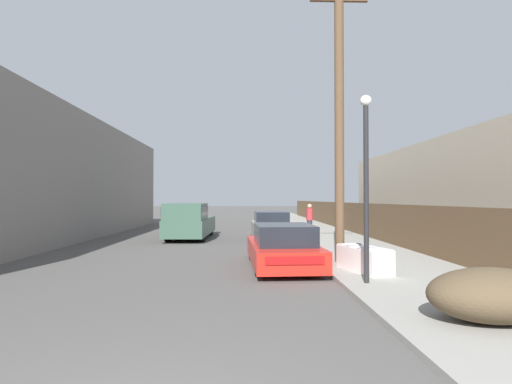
# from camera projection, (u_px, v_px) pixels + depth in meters

# --- Properties ---
(sidewalk_curb) EXTENTS (4.20, 63.00, 0.12)m
(sidewalk_curb) POSITION_uv_depth(u_px,v_px,m) (310.00, 229.00, 26.41)
(sidewalk_curb) COLOR gray
(sidewalk_curb) RESTS_ON ground
(discarded_fridge) EXTENTS (1.13, 1.87, 0.68)m
(discarded_fridge) POSITION_uv_depth(u_px,v_px,m) (364.00, 259.00, 10.62)
(discarded_fridge) COLOR white
(discarded_fridge) RESTS_ON sidewalk_curb
(parked_sports_car_red) EXTENTS (2.07, 4.76, 1.30)m
(parked_sports_car_red) POSITION_uv_depth(u_px,v_px,m) (283.00, 247.00, 11.97)
(parked_sports_car_red) COLOR red
(parked_sports_car_red) RESTS_ON ground
(car_parked_mid) EXTENTS (1.96, 4.62, 1.40)m
(car_parked_mid) POSITION_uv_depth(u_px,v_px,m) (271.00, 226.00, 20.47)
(car_parked_mid) COLOR gray
(car_parked_mid) RESTS_ON ground
(pickup_truck) EXTENTS (2.12, 5.58, 1.83)m
(pickup_truck) POSITION_uv_depth(u_px,v_px,m) (189.00, 221.00, 20.23)
(pickup_truck) COLOR #385647
(pickup_truck) RESTS_ON ground
(utility_pole) EXTENTS (1.80, 0.29, 9.03)m
(utility_pole) POSITION_uv_depth(u_px,v_px,m) (339.00, 111.00, 12.33)
(utility_pole) COLOR brown
(utility_pole) RESTS_ON sidewalk_curb
(street_lamp) EXTENTS (0.26, 0.26, 4.33)m
(street_lamp) POSITION_uv_depth(u_px,v_px,m) (366.00, 173.00, 9.21)
(street_lamp) COLOR #232326
(street_lamp) RESTS_ON sidewalk_curb
(brush_pile) EXTENTS (2.02, 1.36, 0.85)m
(brush_pile) POSITION_uv_depth(u_px,v_px,m) (492.00, 295.00, 6.25)
(brush_pile) COLOR brown
(brush_pile) RESTS_ON sidewalk_curb
(wooden_fence) EXTENTS (0.08, 43.76, 1.70)m
(wooden_fence) POSITION_uv_depth(u_px,v_px,m) (343.00, 216.00, 25.56)
(wooden_fence) COLOR brown
(wooden_fence) RESTS_ON sidewalk_curb
(building_left_block) EXTENTS (7.00, 27.41, 6.23)m
(building_left_block) POSITION_uv_depth(u_px,v_px,m) (17.00, 177.00, 19.52)
(building_left_block) COLOR gray
(building_left_block) RESTS_ON ground
(building_right_house) EXTENTS (6.00, 19.46, 4.92)m
(building_right_house) POSITION_uv_depth(u_px,v_px,m) (466.00, 191.00, 21.45)
(building_right_house) COLOR beige
(building_right_house) RESTS_ON ground
(pedestrian) EXTENTS (0.34, 0.34, 1.66)m
(pedestrian) POSITION_uv_depth(u_px,v_px,m) (310.00, 219.00, 21.14)
(pedestrian) COLOR #282D42
(pedestrian) RESTS_ON sidewalk_curb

